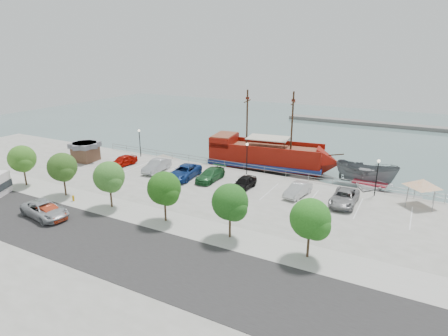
% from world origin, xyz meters
% --- Properties ---
extents(ground, '(160.00, 160.00, 0.00)m').
position_xyz_m(ground, '(0.00, 0.00, -1.00)').
color(ground, '#4C6661').
extents(land_slab, '(100.00, 58.00, 1.20)m').
position_xyz_m(land_slab, '(0.00, -21.00, -0.60)').
color(land_slab, gray).
rests_on(land_slab, ground).
extents(street, '(100.00, 8.00, 0.04)m').
position_xyz_m(street, '(0.00, -16.00, 0.01)').
color(street, '#272425').
rests_on(street, land_slab).
extents(sidewalk, '(100.00, 4.00, 0.05)m').
position_xyz_m(sidewalk, '(0.00, -10.00, 0.01)').
color(sidewalk, '#A5A29B').
rests_on(sidewalk, land_slab).
extents(seawall_railing, '(50.00, 0.06, 1.00)m').
position_xyz_m(seawall_railing, '(0.00, 7.80, 0.53)').
color(seawall_railing, gray).
rests_on(seawall_railing, land_slab).
extents(far_shore, '(40.00, 3.00, 0.80)m').
position_xyz_m(far_shore, '(10.00, 55.00, -0.60)').
color(far_shore, slate).
rests_on(far_shore, ground).
extents(pirate_ship, '(19.14, 7.52, 11.93)m').
position_xyz_m(pirate_ship, '(1.61, 12.89, 1.00)').
color(pirate_ship, maroon).
rests_on(pirate_ship, ground).
extents(patrol_boat, '(8.01, 3.64, 3.01)m').
position_xyz_m(patrol_boat, '(14.25, 11.85, 0.50)').
color(patrol_boat, slate).
rests_on(patrol_boat, ground).
extents(speedboat, '(5.48, 7.24, 1.41)m').
position_xyz_m(speedboat, '(14.98, 10.29, -0.29)').
color(speedboat, silver).
rests_on(speedboat, ground).
extents(dock_west, '(7.01, 3.58, 0.39)m').
position_xyz_m(dock_west, '(-14.11, 9.20, -0.81)').
color(dock_west, gray).
rests_on(dock_west, ground).
extents(dock_mid, '(7.58, 4.84, 0.42)m').
position_xyz_m(dock_mid, '(8.26, 9.20, -0.79)').
color(dock_mid, '#696458').
rests_on(dock_mid, ground).
extents(dock_east, '(7.33, 2.47, 0.41)m').
position_xyz_m(dock_east, '(17.35, 9.20, -0.79)').
color(dock_east, gray).
rests_on(dock_east, ground).
extents(shed, '(3.63, 3.63, 2.78)m').
position_xyz_m(shed, '(-23.66, 0.92, 1.48)').
color(shed, brown).
rests_on(shed, land_slab).
extents(canopy_tent, '(4.11, 4.11, 3.36)m').
position_xyz_m(canopy_tent, '(20.58, 5.97, 2.93)').
color(canopy_tent, slate).
rests_on(canopy_tent, land_slab).
extents(street_van, '(5.91, 3.36, 1.56)m').
position_xyz_m(street_van, '(-12.07, -14.90, 0.78)').
color(street_van, '#A3A7AA').
rests_on(street_van, street).
extents(street_sedan, '(4.06, 1.79, 1.30)m').
position_xyz_m(street_sedan, '(-11.31, -14.95, 0.65)').
color(street_sedan, '#B13419').
rests_on(street_sedan, street).
extents(fire_hydrant, '(0.25, 0.25, 0.71)m').
position_xyz_m(fire_hydrant, '(-12.86, -10.80, 0.39)').
color(fire_hydrant, '#C98E07').
rests_on(fire_hydrant, sidewalk).
extents(lamp_post_left, '(0.36, 0.36, 4.28)m').
position_xyz_m(lamp_post_left, '(-18.00, 6.50, 2.94)').
color(lamp_post_left, black).
rests_on(lamp_post_left, land_slab).
extents(lamp_post_mid, '(0.36, 0.36, 4.28)m').
position_xyz_m(lamp_post_mid, '(0.00, 6.50, 2.94)').
color(lamp_post_mid, black).
rests_on(lamp_post_mid, land_slab).
extents(lamp_post_right, '(0.36, 0.36, 4.28)m').
position_xyz_m(lamp_post_right, '(16.00, 6.50, 2.94)').
color(lamp_post_right, black).
rests_on(lamp_post_right, land_slab).
extents(tree_a, '(3.30, 3.20, 5.00)m').
position_xyz_m(tree_a, '(-21.85, -10.07, 3.30)').
color(tree_a, '#473321').
rests_on(tree_a, sidewalk).
extents(tree_b, '(3.30, 3.20, 5.00)m').
position_xyz_m(tree_b, '(-14.85, -10.07, 3.30)').
color(tree_b, '#473321').
rests_on(tree_b, sidewalk).
extents(tree_c, '(3.30, 3.20, 5.00)m').
position_xyz_m(tree_c, '(-7.85, -10.07, 3.30)').
color(tree_c, '#473321').
rests_on(tree_c, sidewalk).
extents(tree_d, '(3.30, 3.20, 5.00)m').
position_xyz_m(tree_d, '(-0.85, -10.07, 3.30)').
color(tree_d, '#473321').
rests_on(tree_d, sidewalk).
extents(tree_e, '(3.30, 3.20, 5.00)m').
position_xyz_m(tree_e, '(6.15, -10.07, 3.30)').
color(tree_e, '#473321').
rests_on(tree_e, sidewalk).
extents(tree_f, '(3.30, 3.20, 5.00)m').
position_xyz_m(tree_f, '(13.15, -10.07, 3.30)').
color(tree_f, '#473321').
rests_on(tree_f, sidewalk).
extents(parked_car_a, '(2.21, 4.60, 1.51)m').
position_xyz_m(parked_car_a, '(-17.11, 1.65, 0.76)').
color(parked_car_a, '#AD0C03').
rests_on(parked_car_a, land_slab).
extents(parked_car_b, '(1.99, 5.00, 1.62)m').
position_xyz_m(parked_car_b, '(-11.25, 1.82, 0.81)').
color(parked_car_b, '#A7AAAD').
rests_on(parked_car_b, land_slab).
extents(parked_car_c, '(3.32, 6.13, 1.63)m').
position_xyz_m(parked_car_c, '(-6.47, 1.36, 0.82)').
color(parked_car_c, navy).
rests_on(parked_car_c, land_slab).
extents(parked_car_d, '(2.10, 5.12, 1.48)m').
position_xyz_m(parked_car_d, '(-3.05, 2.19, 0.74)').
color(parked_car_d, '#215C2D').
rests_on(parked_car_d, land_slab).
extents(parked_car_e, '(1.93, 4.42, 1.48)m').
position_xyz_m(parked_car_e, '(1.94, 1.50, 0.74)').
color(parked_car_e, black).
rests_on(parked_car_e, land_slab).
extents(parked_car_f, '(2.31, 4.65, 1.46)m').
position_xyz_m(parked_car_f, '(8.31, 2.31, 0.73)').
color(parked_car_f, silver).
rests_on(parked_car_f, land_slab).
extents(parked_car_g, '(2.52, 5.45, 1.51)m').
position_xyz_m(parked_car_g, '(13.41, 2.34, 0.76)').
color(parked_car_g, gray).
rests_on(parked_car_g, land_slab).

